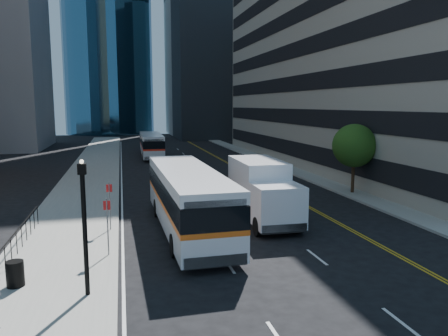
% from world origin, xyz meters
% --- Properties ---
extents(ground, '(160.00, 160.00, 0.00)m').
position_xyz_m(ground, '(0.00, 0.00, 0.00)').
color(ground, black).
rests_on(ground, ground).
extents(sidewalk_west, '(5.00, 90.00, 0.15)m').
position_xyz_m(sidewalk_west, '(-10.50, 25.00, 0.07)').
color(sidewalk_west, gray).
rests_on(sidewalk_west, ground).
extents(sidewalk_east, '(2.00, 90.00, 0.15)m').
position_xyz_m(sidewalk_east, '(9.00, 25.00, 0.07)').
color(sidewalk_east, gray).
rests_on(sidewalk_east, ground).
extents(parking_garage, '(30.00, 50.00, 25.00)m').
position_xyz_m(parking_garage, '(25.00, 23.00, 12.50)').
color(parking_garage, '#9E9384').
rests_on(parking_garage, ground).
extents(street_tree, '(3.20, 3.20, 5.10)m').
position_xyz_m(street_tree, '(9.00, 8.00, 3.64)').
color(street_tree, '#332114').
rests_on(street_tree, sidewalk_east).
extents(lamp_post, '(0.28, 0.28, 4.56)m').
position_xyz_m(lamp_post, '(-9.00, -6.00, 2.72)').
color(lamp_post, black).
rests_on(lamp_post, sidewalk_west).
extents(bus_front, '(3.09, 12.82, 3.29)m').
position_xyz_m(bus_front, '(-4.42, 1.29, 1.80)').
color(bus_front, white).
rests_on(bus_front, ground).
extents(bus_rear, '(2.65, 11.53, 2.97)m').
position_xyz_m(bus_rear, '(-4.00, 34.99, 1.62)').
color(bus_rear, silver).
rests_on(bus_rear, ground).
extents(box_truck, '(2.61, 7.22, 3.44)m').
position_xyz_m(box_truck, '(0.07, 2.36, 1.81)').
color(box_truck, white).
rests_on(box_truck, ground).
extents(trash_can, '(0.76, 0.76, 0.93)m').
position_xyz_m(trash_can, '(-11.58, -4.68, 0.62)').
color(trash_can, black).
rests_on(trash_can, sidewalk_west).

